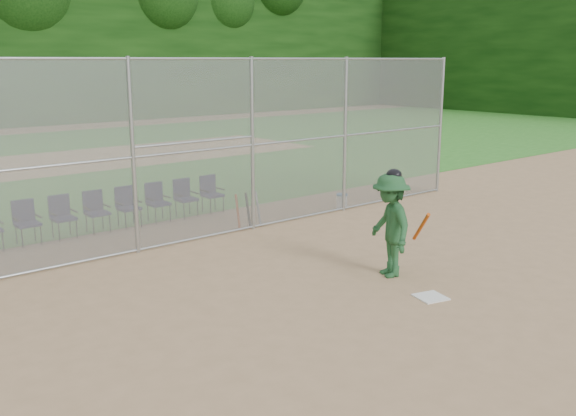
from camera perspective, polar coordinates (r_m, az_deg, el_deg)
ground at (r=11.12m, az=8.33°, el=-7.79°), size 100.00×100.00×0.00m
grass_strip at (r=26.37m, az=-22.08°, el=3.54°), size 100.00×100.00×0.00m
dirt_patch_far at (r=26.37m, az=-22.08°, el=3.55°), size 24.00×24.00×0.00m
backstop_fence at (r=14.33m, az=-6.42°, el=5.52°), size 16.09×0.09×4.00m
home_plate at (r=11.21m, az=12.56°, el=-7.73°), size 0.58×0.58×0.02m
batter_at_plate at (r=11.90m, az=9.06°, el=-1.48°), size 1.16×1.43×2.01m
water_cooler at (r=17.41m, az=4.81°, el=0.64°), size 0.31×0.31×0.39m
spare_bats at (r=15.32m, az=-3.58°, el=-0.20°), size 0.66×0.26×0.85m
chair_3 at (r=14.97m, az=-22.15°, el=-1.24°), size 0.54×0.52×0.96m
chair_4 at (r=15.22m, az=-19.32°, el=-0.79°), size 0.54×0.52×0.96m
chair_5 at (r=15.50m, az=-16.58°, el=-0.36°), size 0.54×0.52×0.96m
chair_6 at (r=15.81m, az=-13.95°, el=0.06°), size 0.54×0.52×0.96m
chair_7 at (r=16.16m, az=-11.43°, el=0.47°), size 0.54×0.52×0.96m
chair_8 at (r=16.54m, az=-9.02°, el=0.85°), size 0.54×0.52×0.96m
chair_9 at (r=16.94m, az=-6.72°, el=1.22°), size 0.54×0.52×0.96m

